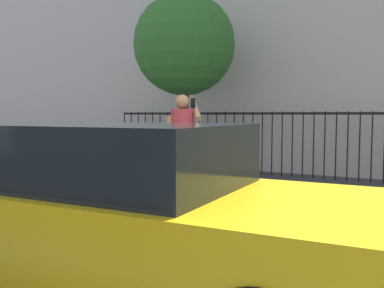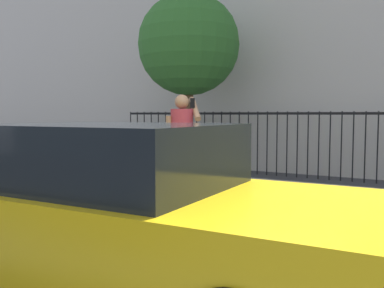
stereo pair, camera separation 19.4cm
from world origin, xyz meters
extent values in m
plane|color=#333338|center=(0.00, 0.00, 0.00)|extent=(60.00, 60.00, 0.00)
cube|color=gray|center=(0.00, 2.20, 0.07)|extent=(28.00, 4.40, 0.15)
cube|color=black|center=(0.00, 5.90, 1.55)|extent=(12.00, 0.04, 0.06)
cylinder|color=black|center=(-6.00, 5.90, 0.80)|extent=(0.03, 0.03, 1.60)
cylinder|color=black|center=(-5.74, 5.90, 0.80)|extent=(0.03, 0.03, 1.60)
cylinder|color=black|center=(-5.49, 5.90, 0.80)|extent=(0.03, 0.03, 1.60)
cylinder|color=black|center=(-5.23, 5.90, 0.80)|extent=(0.03, 0.03, 1.60)
cylinder|color=black|center=(-4.98, 5.90, 0.80)|extent=(0.03, 0.03, 1.60)
cylinder|color=black|center=(-4.72, 5.90, 0.80)|extent=(0.03, 0.03, 1.60)
cylinder|color=black|center=(-4.47, 5.90, 0.80)|extent=(0.03, 0.03, 1.60)
cylinder|color=black|center=(-4.21, 5.90, 0.80)|extent=(0.03, 0.03, 1.60)
cylinder|color=black|center=(-3.96, 5.90, 0.80)|extent=(0.03, 0.03, 1.60)
cylinder|color=black|center=(-3.70, 5.90, 0.80)|extent=(0.03, 0.03, 1.60)
cylinder|color=black|center=(-3.45, 5.90, 0.80)|extent=(0.03, 0.03, 1.60)
cylinder|color=black|center=(-3.19, 5.90, 0.80)|extent=(0.03, 0.03, 1.60)
cylinder|color=black|center=(-2.94, 5.90, 0.80)|extent=(0.03, 0.03, 1.60)
cylinder|color=black|center=(-2.68, 5.90, 0.80)|extent=(0.03, 0.03, 1.60)
cylinder|color=black|center=(-2.43, 5.90, 0.80)|extent=(0.03, 0.03, 1.60)
cylinder|color=black|center=(-2.17, 5.90, 0.80)|extent=(0.03, 0.03, 1.60)
cylinder|color=black|center=(-1.91, 5.90, 0.80)|extent=(0.03, 0.03, 1.60)
cylinder|color=black|center=(-1.66, 5.90, 0.80)|extent=(0.03, 0.03, 1.60)
cylinder|color=black|center=(-1.40, 5.90, 0.80)|extent=(0.03, 0.03, 1.60)
cylinder|color=black|center=(-1.15, 5.90, 0.80)|extent=(0.03, 0.03, 1.60)
cylinder|color=black|center=(-0.89, 5.90, 0.80)|extent=(0.03, 0.03, 1.60)
cylinder|color=black|center=(-0.64, 5.90, 0.80)|extent=(0.03, 0.03, 1.60)
cylinder|color=black|center=(-0.38, 5.90, 0.80)|extent=(0.03, 0.03, 1.60)
cylinder|color=black|center=(-0.13, 5.90, 0.80)|extent=(0.03, 0.03, 1.60)
cylinder|color=black|center=(0.13, 5.90, 0.80)|extent=(0.03, 0.03, 1.60)
cylinder|color=black|center=(0.38, 5.90, 0.80)|extent=(0.03, 0.03, 1.60)
cylinder|color=black|center=(0.64, 5.90, 0.80)|extent=(0.03, 0.03, 1.60)
cylinder|color=black|center=(0.89, 5.90, 0.80)|extent=(0.03, 0.03, 1.60)
cylinder|color=black|center=(1.15, 5.90, 0.80)|extent=(0.03, 0.03, 1.60)
cube|color=yellow|center=(-0.21, -1.32, 0.57)|extent=(4.26, 1.95, 0.70)
cube|color=black|center=(-0.41, -1.33, 1.17)|extent=(2.06, 1.67, 0.55)
cylinder|color=black|center=(1.11, -0.45, 0.32)|extent=(0.65, 0.24, 0.64)
cylinder|color=black|center=(-1.58, -0.55, 0.32)|extent=(0.65, 0.24, 0.64)
cylinder|color=#936B4C|center=(-1.23, 1.36, 0.53)|extent=(0.15, 0.15, 0.76)
cylinder|color=#936B4C|center=(-1.37, 1.22, 0.53)|extent=(0.15, 0.15, 0.76)
cylinder|color=#992D38|center=(-1.30, 1.29, 1.26)|extent=(0.48, 0.48, 0.70)
sphere|color=#936B4C|center=(-1.30, 1.29, 1.72)|extent=(0.22, 0.22, 0.22)
cylinder|color=#936B4C|center=(-1.15, 1.42, 1.61)|extent=(0.40, 0.42, 0.38)
cylinder|color=#936B4C|center=(-1.45, 1.15, 1.24)|extent=(0.09, 0.09, 0.53)
cube|color=black|center=(-1.15, 1.35, 1.70)|extent=(0.06, 0.05, 0.15)
cube|color=brown|center=(-1.49, 1.11, 1.16)|extent=(0.31, 0.31, 0.34)
cube|color=brown|center=(-4.18, 3.39, 0.60)|extent=(1.60, 0.45, 0.05)
cube|color=brown|center=(-4.18, 3.20, 0.88)|extent=(1.60, 0.06, 0.44)
cube|color=#333338|center=(-4.88, 3.39, 0.35)|extent=(0.08, 0.41, 0.40)
cube|color=#333338|center=(-3.48, 3.39, 0.35)|extent=(0.08, 0.41, 0.40)
cylinder|color=#4C3823|center=(-3.29, 4.80, 1.27)|extent=(0.22, 0.22, 2.55)
sphere|color=#2D6628|center=(-3.29, 4.80, 3.23)|extent=(2.48, 2.48, 2.48)
camera|label=1|loc=(1.89, -4.20, 1.54)|focal=39.36mm
camera|label=2|loc=(2.06, -4.10, 1.54)|focal=39.36mm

